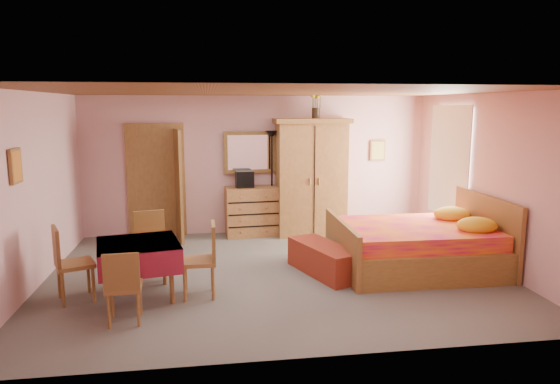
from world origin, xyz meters
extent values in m
plane|color=slate|center=(0.00, 0.00, 0.00)|extent=(6.50, 6.50, 0.00)
plane|color=brown|center=(0.00, 0.00, 2.60)|extent=(6.50, 6.50, 0.00)
cube|color=#D69C9B|center=(0.00, 2.50, 1.30)|extent=(6.50, 0.10, 2.60)
cube|color=#D69C9B|center=(0.00, -2.50, 1.30)|extent=(6.50, 0.10, 2.60)
cube|color=#D69C9B|center=(-3.25, 0.00, 1.30)|extent=(0.10, 5.00, 2.60)
cube|color=#D69C9B|center=(3.25, 0.00, 1.30)|extent=(0.10, 5.00, 2.60)
cube|color=#9E6B35|center=(-1.90, 2.47, 1.02)|extent=(1.06, 0.12, 2.15)
cube|color=white|center=(3.21, 1.20, 1.45)|extent=(0.08, 1.40, 1.95)
cube|color=orange|center=(-3.22, -0.60, 1.70)|extent=(0.04, 0.32, 0.42)
cube|color=#D8BF59|center=(2.35, 2.47, 1.55)|extent=(0.30, 0.04, 0.40)
cube|color=#A66B38|center=(-0.15, 2.23, 0.46)|extent=(1.00, 0.55, 0.92)
cube|color=white|center=(-0.15, 2.44, 1.55)|extent=(0.99, 0.12, 0.78)
cube|color=black|center=(-0.28, 2.23, 1.07)|extent=(0.34, 0.26, 0.30)
cube|color=black|center=(0.24, 2.34, 0.98)|extent=(0.27, 0.27, 1.95)
cube|color=#A76F38|center=(0.96, 2.17, 1.09)|extent=(1.40, 0.73, 2.18)
cube|color=gold|center=(1.04, 2.18, 2.45)|extent=(0.23, 0.23, 0.53)
cube|color=#CC134E|center=(2.07, -0.07, 0.54)|extent=(2.37, 1.88, 1.08)
cube|color=maroon|center=(0.68, -0.11, 0.22)|extent=(0.89, 1.38, 0.43)
cube|color=maroon|center=(-1.84, -0.65, 0.36)|extent=(1.15, 1.15, 0.72)
cube|color=#936132|center=(-1.91, -1.39, 0.42)|extent=(0.41, 0.41, 0.85)
cube|color=#AF773B|center=(-1.76, 0.07, 0.47)|extent=(0.50, 0.50, 0.94)
cube|color=#A36F37|center=(-2.62, -0.63, 0.48)|extent=(0.57, 0.57, 0.96)
cube|color=#A46C37|center=(-1.10, -0.72, 0.47)|extent=(0.43, 0.43, 0.95)
camera|label=1|loc=(-0.95, -6.89, 2.40)|focal=32.00mm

